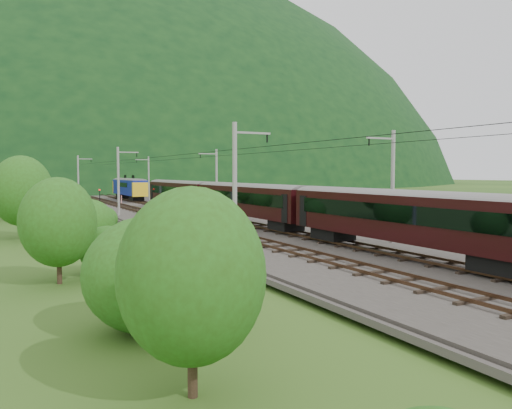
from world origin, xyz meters
name	(u,v)px	position (x,y,z in m)	size (l,w,h in m)	color
ground	(320,253)	(0.00, 0.00, 0.00)	(600.00, 600.00, 0.00)	#244816
railbed	(251,234)	(0.00, 10.00, 0.15)	(14.00, 220.00, 0.30)	#38332D
track_left	(225,233)	(-2.40, 10.00, 0.37)	(2.40, 220.00, 0.27)	#513522
track_right	(276,230)	(2.40, 10.00, 0.37)	(2.40, 220.00, 0.27)	#513522
catenary_left	(119,180)	(-6.12, 32.00, 4.50)	(2.54, 192.28, 8.00)	gray
catenary_right	(216,179)	(6.12, 32.00, 4.50)	(2.54, 192.28, 8.00)	gray
overhead_wires	(251,151)	(0.00, 10.00, 7.10)	(4.83, 198.00, 0.03)	black
mountain_main	(37,183)	(0.00, 260.00, 0.00)	(504.00, 360.00, 244.00)	black
train	(248,195)	(2.40, 15.31, 3.18)	(2.64, 105.96, 4.58)	black
hazard_post_near	(121,199)	(-0.69, 55.66, 0.96)	(0.14, 0.14, 1.33)	red
hazard_post_far	(170,205)	(0.65, 34.12, 1.15)	(0.18, 0.18, 1.70)	red
signal	(100,195)	(-3.54, 59.05, 1.63)	(0.25, 0.25, 2.26)	black
vegetation_left	(48,204)	(-14.62, 22.54, 2.46)	(10.75, 148.46, 6.67)	#2A5216
vegetation_right	(377,215)	(11.90, 8.10, 1.46)	(7.40, 102.83, 3.23)	#2A5216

